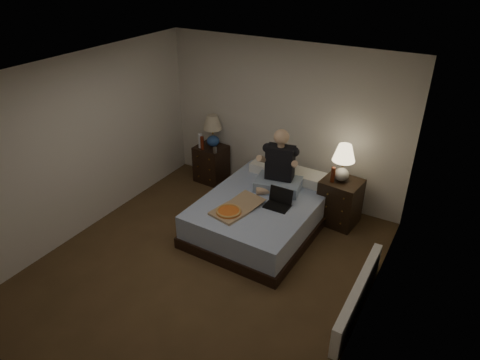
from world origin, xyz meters
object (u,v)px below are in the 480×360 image
Objects in this scene: nightstand_left at (211,164)px; soda_can at (215,150)px; bed at (261,214)px; beer_bottle_right at (333,175)px; lamp_left at (213,131)px; nightstand_right at (340,202)px; laptop at (277,200)px; pizza_box at (229,212)px; beer_bottle_left at (202,143)px; person at (279,161)px; water_bottle at (200,141)px; radiator at (358,296)px; lamp_right at (343,163)px.

soda_can reaches higher than nightstand_left.
bed is 1.17m from beer_bottle_right.
nightstand_left is at bearing -114.18° from lamp_left.
lamp_left reaches higher than nightstand_right.
laptop reaches higher than pizza_box.
soda_can reaches higher than laptop.
beer_bottle_right reaches higher than soda_can.
beer_bottle_left is (-2.44, -0.01, 0.41)m from nightstand_right.
person reaches higher than bed.
laptop is 0.69m from pizza_box.
nightstand_right is 2.07× the size of laptop.
lamp_left is 2.24× the size of water_bottle.
radiator is (1.41, -0.79, -0.43)m from laptop.
pizza_box is (1.22, -1.49, -0.38)m from lamp_left.
nightstand_left is 1.15× the size of lamp_left.
person is at bearing -150.45° from nightstand_right.
person is (-0.84, -0.36, 0.62)m from nightstand_right.
beer_bottle_left reaches higher than nightstand_left.
nightstand_left reaches higher than pizza_box.
soda_can is at bearing -8.81° from water_bottle.
laptop is at bearing -126.88° from lamp_right.
lamp_right is at bearing -4.54° from lamp_left.
soda_can is at bearing -179.28° from lamp_right.
nightstand_right is (0.92, 0.73, 0.10)m from bed.
water_bottle is 1.09× the size of beer_bottle_right.
nightstand_right is 3.07× the size of beer_bottle_right.
beer_bottle_left is at bearing -32.15° from water_bottle.
water_bottle is at bearing 171.19° from soda_can.
beer_bottle_left is (-2.41, -0.02, -0.22)m from lamp_right.
person is (1.53, -0.51, 0.65)m from nightstand_left.
soda_can is at bearing -50.50° from lamp_left.
beer_bottle_right reaches higher than beer_bottle_left.
beer_bottle_right is (2.31, -0.08, 0.06)m from beer_bottle_left.
water_bottle is 2.38m from beer_bottle_right.
beer_bottle_right reaches higher than bed.
nightstand_left is 1.73m from person.
water_bottle reaches higher than radiator.
water_bottle reaches higher than nightstand_right.
soda_can is (0.17, -0.21, -0.23)m from lamp_left.
lamp_left reaches higher than beer_bottle_left.
nightstand_right is 1.26× the size of lamp_left.
water_bottle is (-0.15, -0.16, -0.16)m from lamp_left.
nightstand_right is 1.74m from pizza_box.
person is at bearing 85.48° from pizza_box.
soda_can is 0.43× the size of beer_bottle_left.
radiator is at bearing -59.38° from beer_bottle_right.
lamp_left is (-1.43, 0.92, 0.67)m from bed.
lamp_right reaches higher than lamp_left.
beer_bottle_right is at bearing 9.89° from person.
person reaches higher than nightstand_left.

